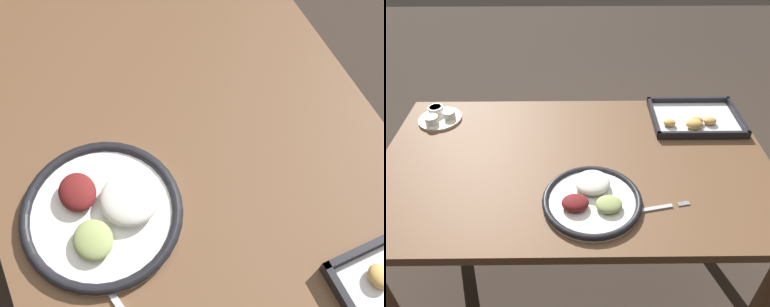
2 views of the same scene
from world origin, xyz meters
TOP-DOWN VIEW (x-y plane):
  - ground_plane at (0.00, 0.00)m, footprint 8.00×8.00m
  - dining_table at (0.00, 0.00)m, footprint 1.27×0.75m
  - dinner_plate at (0.05, -0.19)m, footprint 0.29×0.29m
  - fork at (0.22, -0.22)m, footprint 0.20×0.05m
  - saucer_plate at (-0.51, 0.24)m, footprint 0.16×0.16m
  - baking_tray at (0.45, 0.22)m, footprint 0.32×0.24m

SIDE VIEW (x-z plane):
  - ground_plane at x=0.00m, z-range 0.00..0.00m
  - dining_table at x=0.00m, z-range 0.27..1.04m
  - fork at x=0.22m, z-range 0.77..0.78m
  - baking_tray at x=0.45m, z-range 0.76..0.80m
  - dinner_plate at x=0.05m, z-range 0.76..0.81m
  - saucer_plate at x=-0.51m, z-range 0.77..0.80m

